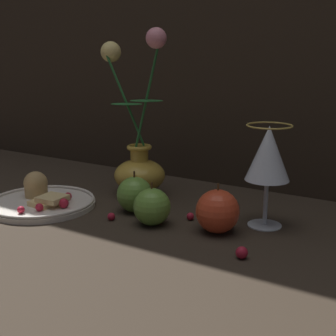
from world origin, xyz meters
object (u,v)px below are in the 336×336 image
plate_with_pastries (41,199)px  apple_at_table_edge (218,211)px  wine_glass (268,157)px  apple_near_glass (152,207)px  vase (138,156)px  apple_beside_vase (135,194)px

plate_with_pastries → apple_at_table_edge: bearing=8.8°
wine_glass → apple_near_glass: wine_glass is taller
vase → apple_beside_vase: (0.06, -0.10, -0.05)m
vase → wine_glass: (0.31, -0.04, 0.04)m
vase → apple_at_table_edge: bearing=-24.3°
wine_glass → apple_at_table_edge: bearing=-128.6°
plate_with_pastries → apple_beside_vase: 0.20m
plate_with_pastries → apple_beside_vase: bearing=21.4°
wine_glass → apple_near_glass: (-0.18, -0.10, -0.09)m
apple_near_glass → plate_with_pastries: bearing=-173.6°
apple_beside_vase → apple_near_glass: (0.07, -0.04, -0.00)m
apple_at_table_edge → apple_beside_vase: bearing=175.6°
plate_with_pastries → apple_beside_vase: (0.18, 0.07, 0.02)m
vase → apple_at_table_edge: (0.25, -0.11, -0.05)m
apple_beside_vase → apple_at_table_edge: size_ratio=0.93×
wine_glass → plate_with_pastries: bearing=-163.0°
vase → wine_glass: vase is taller
vase → plate_with_pastries: bearing=-126.7°
vase → apple_near_glass: 0.20m
plate_with_pastries → apple_near_glass: 0.26m
apple_beside_vase → apple_at_table_edge: bearing=-4.4°
plate_with_pastries → apple_near_glass: size_ratio=2.69×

